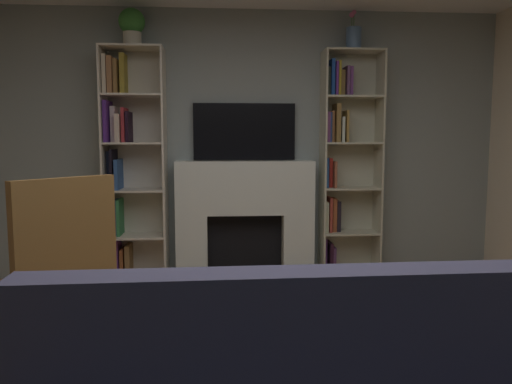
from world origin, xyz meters
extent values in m
cube|color=gray|center=(0.00, 2.64, 1.29)|extent=(5.13, 0.06, 2.59)
cube|color=white|center=(-0.51, 2.48, 0.31)|extent=(0.30, 0.25, 0.63)
cube|color=white|center=(0.51, 2.48, 0.31)|extent=(0.30, 0.25, 0.63)
cube|color=white|center=(0.00, 2.48, 0.89)|extent=(1.33, 0.25, 0.52)
cube|color=black|center=(0.00, 2.57, 0.31)|extent=(0.73, 0.08, 0.63)
cube|color=#5E5349|center=(0.00, 2.21, 0.01)|extent=(1.43, 0.30, 0.03)
cube|color=black|center=(0.00, 2.58, 1.42)|extent=(0.98, 0.06, 0.55)
cube|color=beige|center=(-1.31, 2.44, 1.10)|extent=(0.02, 0.34, 2.19)
cube|color=beige|center=(-0.76, 2.44, 1.10)|extent=(0.02, 0.34, 2.19)
cube|color=beige|center=(-1.03, 2.60, 1.10)|extent=(0.57, 0.02, 2.19)
cube|color=beige|center=(-1.03, 2.44, 0.01)|extent=(0.53, 0.34, 0.02)
cube|color=black|center=(-1.27, 2.46, 0.14)|extent=(0.04, 0.27, 0.24)
cube|color=#622D75|center=(-1.22, 2.50, 0.20)|extent=(0.02, 0.19, 0.37)
cube|color=brown|center=(-1.18, 2.49, 0.16)|extent=(0.03, 0.20, 0.29)
cube|color=brown|center=(-1.12, 2.49, 0.18)|extent=(0.04, 0.21, 0.33)
cube|color=beige|center=(-1.03, 2.44, 0.44)|extent=(0.53, 0.34, 0.02)
cube|color=olive|center=(-1.27, 2.47, 0.56)|extent=(0.02, 0.25, 0.22)
cube|color=#2B5182|center=(-1.23, 2.50, 0.62)|extent=(0.03, 0.19, 0.34)
cube|color=#2E7745|center=(-1.19, 2.47, 0.62)|extent=(0.03, 0.24, 0.34)
cube|color=beige|center=(-1.03, 2.44, 0.88)|extent=(0.53, 0.34, 0.02)
cube|color=black|center=(-1.27, 2.50, 1.06)|extent=(0.03, 0.19, 0.36)
cube|color=black|center=(-1.23, 2.45, 1.07)|extent=(0.02, 0.29, 0.37)
cube|color=#2D518F|center=(-1.19, 2.45, 1.03)|extent=(0.03, 0.29, 0.28)
cube|color=beige|center=(-1.03, 2.44, 1.32)|extent=(0.53, 0.34, 0.02)
cube|color=#4C237A|center=(-1.27, 2.45, 1.51)|extent=(0.03, 0.29, 0.38)
cube|color=beige|center=(-1.22, 2.49, 1.49)|extent=(0.04, 0.20, 0.33)
cube|color=beige|center=(-1.17, 2.46, 1.45)|extent=(0.04, 0.27, 0.26)
cube|color=#A42A32|center=(-1.12, 2.47, 1.48)|extent=(0.03, 0.24, 0.32)
cube|color=black|center=(-1.08, 2.46, 1.47)|extent=(0.03, 0.26, 0.28)
cube|color=beige|center=(-1.03, 2.44, 1.75)|extent=(0.53, 0.34, 0.02)
cube|color=beige|center=(-1.27, 2.46, 1.94)|extent=(0.04, 0.26, 0.35)
cube|color=#98643F|center=(-1.22, 2.45, 1.93)|extent=(0.04, 0.28, 0.33)
cube|color=olive|center=(-1.18, 2.47, 1.92)|extent=(0.03, 0.24, 0.31)
cube|color=#A38A2D|center=(-1.12, 2.50, 1.95)|extent=(0.04, 0.19, 0.37)
cube|color=beige|center=(-1.03, 2.44, 2.18)|extent=(0.53, 0.34, 0.02)
cube|color=beige|center=(0.76, 2.47, 1.10)|extent=(0.02, 0.29, 2.19)
cube|color=beige|center=(1.31, 2.47, 1.10)|extent=(0.02, 0.29, 2.19)
cube|color=beige|center=(1.03, 2.60, 1.10)|extent=(0.57, 0.02, 2.19)
cube|color=beige|center=(1.03, 2.47, 0.01)|extent=(0.53, 0.29, 0.02)
cube|color=#552B77|center=(0.79, 2.51, 0.19)|extent=(0.03, 0.16, 0.35)
cube|color=black|center=(0.84, 2.48, 0.18)|extent=(0.03, 0.23, 0.32)
cube|color=#643D6E|center=(0.88, 2.51, 0.15)|extent=(0.03, 0.17, 0.27)
cube|color=beige|center=(1.03, 2.47, 0.44)|extent=(0.53, 0.29, 0.02)
cube|color=beige|center=(0.79, 2.49, 0.60)|extent=(0.03, 0.21, 0.30)
cube|color=#A53A2F|center=(0.83, 2.50, 0.62)|extent=(0.03, 0.19, 0.34)
cube|color=brown|center=(0.88, 2.51, 0.61)|extent=(0.04, 0.17, 0.33)
cube|color=black|center=(0.92, 2.51, 0.60)|extent=(0.04, 0.16, 0.30)
cube|color=beige|center=(1.03, 2.47, 0.88)|extent=(0.53, 0.29, 0.02)
cube|color=#29569B|center=(0.79, 2.50, 1.03)|extent=(0.03, 0.19, 0.29)
cube|color=#AD251D|center=(0.83, 2.51, 1.03)|extent=(0.03, 0.16, 0.28)
cube|color=#98533A|center=(0.86, 2.48, 1.01)|extent=(0.02, 0.23, 0.25)
cube|color=beige|center=(1.03, 2.47, 1.32)|extent=(0.53, 0.29, 0.02)
cube|color=#663564|center=(0.79, 2.48, 1.47)|extent=(0.03, 0.23, 0.29)
cube|color=#2E498F|center=(0.82, 2.50, 1.47)|extent=(0.02, 0.19, 0.28)
cube|color=#945C32|center=(0.84, 2.51, 1.47)|extent=(0.02, 0.17, 0.30)
cube|color=olive|center=(0.89, 2.49, 1.51)|extent=(0.04, 0.22, 0.36)
cube|color=silver|center=(0.94, 2.50, 1.45)|extent=(0.03, 0.19, 0.24)
cube|color=#A67D3C|center=(0.98, 2.49, 1.48)|extent=(0.02, 0.20, 0.30)
cube|color=beige|center=(1.03, 2.47, 1.75)|extent=(0.53, 0.29, 0.02)
cube|color=black|center=(0.79, 2.48, 1.89)|extent=(0.03, 0.22, 0.26)
cube|color=navy|center=(0.82, 2.48, 1.93)|extent=(0.03, 0.23, 0.34)
cube|color=#58287E|center=(0.86, 2.48, 1.92)|extent=(0.02, 0.24, 0.31)
cube|color=#A2881F|center=(0.89, 2.48, 1.92)|extent=(0.02, 0.23, 0.32)
cube|color=olive|center=(0.93, 2.51, 1.88)|extent=(0.04, 0.17, 0.24)
cube|color=#603F68|center=(0.97, 2.49, 1.90)|extent=(0.02, 0.20, 0.28)
cube|color=#653678|center=(1.01, 2.50, 1.90)|extent=(0.03, 0.19, 0.28)
cube|color=beige|center=(1.03, 2.47, 2.18)|extent=(0.53, 0.29, 0.02)
cylinder|color=beige|center=(-1.03, 2.46, 2.26)|extent=(0.17, 0.17, 0.13)
sphere|color=#367E31|center=(-1.03, 2.46, 2.42)|extent=(0.24, 0.24, 0.24)
cylinder|color=#51719B|center=(1.03, 2.46, 2.30)|extent=(0.14, 0.14, 0.21)
cylinder|color=#4C7F3F|center=(1.01, 2.45, 2.46)|extent=(0.01, 0.01, 0.11)
sphere|color=#D16194|center=(1.01, 2.45, 2.51)|extent=(0.05, 0.05, 0.05)
cylinder|color=#4C7F3F|center=(1.03, 2.46, 2.47)|extent=(0.01, 0.01, 0.14)
sphere|color=#D16194|center=(1.03, 2.46, 2.54)|extent=(0.04, 0.04, 0.04)
cube|color=#474562|center=(0.05, -0.71, 0.68)|extent=(1.91, 0.20, 0.50)
cylinder|color=brown|center=(-1.24, 0.21, 0.21)|extent=(0.04, 0.04, 0.43)
cylinder|color=brown|center=(-0.87, 0.60, 0.21)|extent=(0.04, 0.04, 0.43)
cylinder|color=brown|center=(-1.26, 0.97, 0.21)|extent=(0.04, 0.04, 0.43)
cube|color=#BC7B40|center=(-1.25, 0.59, 0.47)|extent=(0.81, 0.81, 0.08)
cube|color=brown|center=(-1.25, 0.59, 0.41)|extent=(0.81, 0.81, 0.04)
cube|color=brown|center=(-1.06, 0.41, 0.79)|extent=(0.44, 0.47, 0.72)
cube|color=brown|center=(0.06, -0.30, 0.41)|extent=(0.92, 0.49, 0.04)
camera|label=1|loc=(-0.24, -2.24, 1.36)|focal=34.60mm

